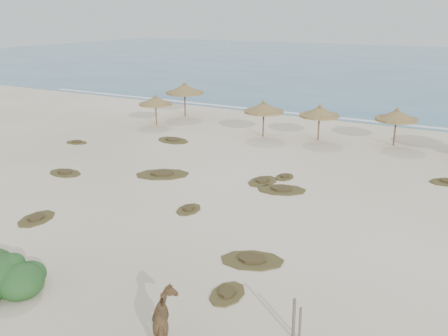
{
  "coord_description": "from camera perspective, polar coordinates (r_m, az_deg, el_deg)",
  "views": [
    {
      "loc": [
        9.93,
        -14.7,
        8.59
      ],
      "look_at": [
        -1.28,
        5.0,
        1.46
      ],
      "focal_mm": 40.0,
      "sensor_mm": 36.0,
      "label": 1
    }
  ],
  "objects": [
    {
      "name": "scrub_9",
      "position": [
        18.27,
        3.24,
        -10.43
      ],
      "size": [
        2.72,
        2.27,
        0.16
      ],
      "rotation": [
        0.0,
        0.0,
        0.38
      ],
      "color": "brown",
      "rests_on": "ground"
    },
    {
      "name": "scrub_6",
      "position": [
        34.85,
        -5.85,
        3.19
      ],
      "size": [
        2.82,
        2.14,
        0.16
      ],
      "rotation": [
        0.0,
        0.0,
        2.93
      ],
      "color": "brown",
      "rests_on": "ground"
    },
    {
      "name": "palapa_0",
      "position": [
        39.7,
        -7.83,
        7.58
      ],
      "size": [
        2.65,
        2.65,
        2.43
      ],
      "rotation": [
        0.0,
        0.0,
        -0.02
      ],
      "color": "brown",
      "rests_on": "ground"
    },
    {
      "name": "palapa_2",
      "position": [
        35.65,
        4.56,
        6.85
      ],
      "size": [
        3.59,
        3.59,
        2.65
      ],
      "rotation": [
        0.0,
        0.0,
        -0.33
      ],
      "color": "brown",
      "rests_on": "ground"
    },
    {
      "name": "scrub_8",
      "position": [
        35.58,
        -16.49,
        2.85
      ],
      "size": [
        1.69,
        1.24,
        0.16
      ],
      "rotation": [
        0.0,
        0.0,
        0.16
      ],
      "color": "brown",
      "rests_on": "ground"
    },
    {
      "name": "scrub_12",
      "position": [
        16.3,
        0.39,
        -14.13
      ],
      "size": [
        1.12,
        1.63,
        0.16
      ],
      "rotation": [
        0.0,
        0.0,
        1.63
      ],
      "color": "brown",
      "rests_on": "ground"
    },
    {
      "name": "fence_post_near",
      "position": [
        14.29,
        7.98,
        -16.68
      ],
      "size": [
        0.12,
        0.12,
        1.22
      ],
      "primitive_type": "cylinder",
      "rotation": [
        0.0,
        0.0,
        0.34
      ],
      "color": "#645C4B",
      "rests_on": "ground"
    },
    {
      "name": "scrub_13",
      "position": [
        26.37,
        4.45,
        -1.49
      ],
      "size": [
        1.49,
        2.13,
        0.16
      ],
      "rotation": [
        0.0,
        0.0,
        1.48
      ],
      "color": "brown",
      "rests_on": "ground"
    },
    {
      "name": "scrub_11",
      "position": [
        23.12,
        -20.64,
        -5.4
      ],
      "size": [
        1.63,
        2.16,
        0.16
      ],
      "rotation": [
        0.0,
        0.0,
        1.77
      ],
      "color": "brown",
      "rests_on": "ground"
    },
    {
      "name": "scrub_3",
      "position": [
        25.23,
        6.6,
        -2.45
      ],
      "size": [
        2.88,
        2.4,
        0.16
      ],
      "rotation": [
        0.0,
        0.0,
        0.38
      ],
      "color": "brown",
      "rests_on": "ground"
    },
    {
      "name": "horse",
      "position": [
        13.98,
        -6.59,
        -17.02
      ],
      "size": [
        1.63,
        1.78,
        1.41
      ],
      "primitive_type": "imported",
      "rotation": [
        0.0,
        0.0,
        3.81
      ],
      "color": "brown",
      "rests_on": "ground"
    },
    {
      "name": "scrub_2",
      "position": [
        22.68,
        -4.05,
        -4.71
      ],
      "size": [
        1.13,
        1.6,
        0.16
      ],
      "rotation": [
        0.0,
        0.0,
        1.68
      ],
      "color": "brown",
      "rests_on": "ground"
    },
    {
      "name": "ocean",
      "position": [
        90.65,
        23.64,
        10.61
      ],
      "size": [
        200.0,
        100.0,
        0.01
      ],
      "primitive_type": "cube",
      "color": "#2C5B86",
      "rests_on": "ground"
    },
    {
      "name": "scrub_1",
      "position": [
        27.61,
        -7.05,
        -0.69
      ],
      "size": [
        3.51,
        3.21,
        0.16
      ],
      "rotation": [
        0.0,
        0.0,
        0.57
      ],
      "color": "brown",
      "rests_on": "ground"
    },
    {
      "name": "fence_post_far",
      "position": [
        14.33,
        8.69,
        -17.17
      ],
      "size": [
        0.08,
        0.08,
        0.99
      ],
      "primitive_type": "cylinder",
      "rotation": [
        0.0,
        0.0,
        0.07
      ],
      "color": "#645C4B",
      "rests_on": "ground"
    },
    {
      "name": "palapa_4",
      "position": [
        34.91,
        19.12,
        5.66
      ],
      "size": [
        3.28,
        3.28,
        2.61
      ],
      "rotation": [
        0.0,
        0.0,
        0.2
      ],
      "color": "brown",
      "rests_on": "ground"
    },
    {
      "name": "ground",
      "position": [
        19.71,
        -4.0,
        -8.43
      ],
      "size": [
        160.0,
        160.0,
        0.0
      ],
      "primitive_type": "plane",
      "color": "#F7E8CB",
      "rests_on": "ground"
    },
    {
      "name": "foam_line",
      "position": [
        42.76,
        15.66,
        5.23
      ],
      "size": [
        70.0,
        0.6,
        0.01
      ],
      "primitive_type": "cube",
      "color": "white",
      "rests_on": "ground"
    },
    {
      "name": "scrub_0",
      "position": [
        29.01,
        -17.71,
        -0.51
      ],
      "size": [
        2.12,
        1.44,
        0.16
      ],
      "rotation": [
        0.0,
        0.0,
        3.09
      ],
      "color": "brown",
      "rests_on": "ground"
    },
    {
      "name": "scrub_15",
      "position": [
        27.16,
        6.94,
        -1.0
      ],
      "size": [
        0.93,
        1.41,
        0.16
      ],
      "rotation": [
        0.0,
        0.0,
        1.59
      ],
      "color": "brown",
      "rests_on": "ground"
    },
    {
      "name": "palapa_1",
      "position": [
        42.7,
        -4.52,
        8.95
      ],
      "size": [
        3.99,
        3.99,
        2.97
      ],
      "rotation": [
        0.0,
        0.0,
        0.31
      ],
      "color": "brown",
      "rests_on": "ground"
    },
    {
      "name": "palapa_3",
      "position": [
        35.02,
        10.87,
        6.29
      ],
      "size": [
        2.96,
        2.96,
        2.57
      ],
      "rotation": [
        0.0,
        0.0,
        0.08
      ],
      "color": "brown",
      "rests_on": "ground"
    }
  ]
}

